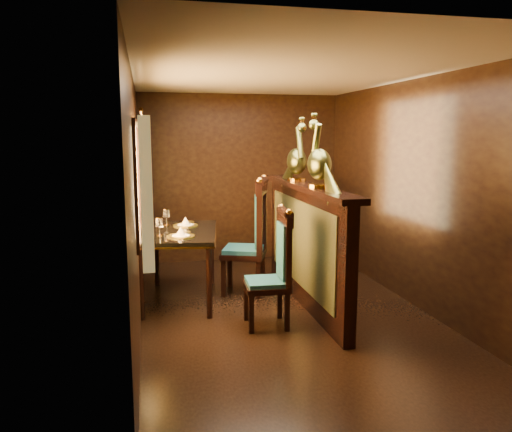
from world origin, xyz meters
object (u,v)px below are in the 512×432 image
(chair_right, at_px, (254,233))
(dining_table, at_px, (179,237))
(peacock_left, at_px, (320,150))
(chair_left, at_px, (277,264))
(peacock_right, at_px, (297,150))

(chair_right, bearing_deg, dining_table, -156.09)
(chair_right, bearing_deg, peacock_left, -41.64)
(chair_left, distance_m, chair_right, 1.07)
(chair_left, height_order, peacock_left, peacock_left)
(chair_left, height_order, peacock_right, peacock_right)
(peacock_left, bearing_deg, chair_right, 118.49)
(dining_table, bearing_deg, chair_right, 12.58)
(chair_left, bearing_deg, dining_table, 135.07)
(chair_right, relative_size, peacock_right, 1.94)
(peacock_left, bearing_deg, chair_left, -159.73)
(dining_table, relative_size, peacock_left, 1.96)
(chair_right, bearing_deg, peacock_right, 7.37)
(chair_left, relative_size, peacock_left, 1.59)
(chair_right, xyz_separation_m, peacock_right, (0.48, -0.11, 0.98))
(chair_right, xyz_separation_m, peacock_left, (0.48, -0.89, 1.00))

